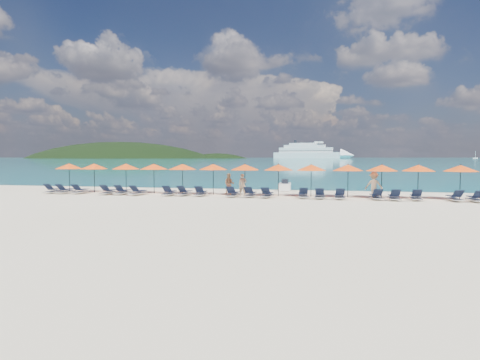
# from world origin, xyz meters

# --- Properties ---
(ground) EXTENTS (1400.00, 1400.00, 0.00)m
(ground) POSITION_xyz_m (0.00, 0.00, 0.00)
(ground) COLOR beige
(sea) EXTENTS (1600.00, 1300.00, 0.01)m
(sea) POSITION_xyz_m (0.00, 660.00, 0.01)
(sea) COLOR #1FA9B2
(sea) RESTS_ON ground
(headland_main) EXTENTS (374.00, 242.00, 126.50)m
(headland_main) POSITION_xyz_m (-300.00, 540.00, -38.00)
(headland_main) COLOR black
(headland_main) RESTS_ON ground
(headland_small) EXTENTS (162.00, 126.00, 85.50)m
(headland_small) POSITION_xyz_m (-150.00, 560.00, -35.00)
(headland_small) COLOR black
(headland_small) RESTS_ON ground
(cruise_ship) EXTENTS (121.40, 37.12, 33.38)m
(cruise_ship) POSITION_xyz_m (-7.21, 593.82, 8.69)
(cruise_ship) COLOR white
(cruise_ship) RESTS_ON ground
(sailboat_far) EXTENTS (5.53, 1.84, 10.13)m
(sailboat_far) POSITION_xyz_m (199.19, 545.70, 1.04)
(sailboat_far) COLOR white
(sailboat_far) RESTS_ON ground
(jetski) EXTENTS (1.02, 2.48, 0.87)m
(jetski) POSITION_xyz_m (2.40, 9.66, 0.36)
(jetski) COLOR white
(jetski) RESTS_ON ground
(beachgoer_a) EXTENTS (0.64, 0.51, 1.55)m
(beachgoer_a) POSITION_xyz_m (-0.11, 4.44, 0.77)
(beachgoer_a) COLOR tan
(beachgoer_a) RESTS_ON ground
(beachgoer_b) EXTENTS (0.79, 0.50, 1.54)m
(beachgoer_b) POSITION_xyz_m (-1.26, 5.22, 0.77)
(beachgoer_b) COLOR tan
(beachgoer_b) RESTS_ON ground
(beachgoer_c) EXTENTS (1.17, 0.63, 1.75)m
(beachgoer_c) POSITION_xyz_m (8.76, 4.49, 0.88)
(beachgoer_c) COLOR tan
(beachgoer_c) RESTS_ON ground
(umbrella_0) EXTENTS (2.10, 2.10, 2.28)m
(umbrella_0) POSITION_xyz_m (-14.07, 4.84, 2.02)
(umbrella_0) COLOR black
(umbrella_0) RESTS_ON ground
(umbrella_1) EXTENTS (2.10, 2.10, 2.28)m
(umbrella_1) POSITION_xyz_m (-11.78, 4.64, 2.02)
(umbrella_1) COLOR black
(umbrella_1) RESTS_ON ground
(umbrella_2) EXTENTS (2.10, 2.10, 2.28)m
(umbrella_2) POSITION_xyz_m (-9.22, 4.82, 2.02)
(umbrella_2) COLOR black
(umbrella_2) RESTS_ON ground
(umbrella_3) EXTENTS (2.10, 2.10, 2.28)m
(umbrella_3) POSITION_xyz_m (-6.94, 4.78, 2.02)
(umbrella_3) COLOR black
(umbrella_3) RESTS_ON ground
(umbrella_4) EXTENTS (2.10, 2.10, 2.28)m
(umbrella_4) POSITION_xyz_m (-4.70, 4.81, 2.02)
(umbrella_4) COLOR black
(umbrella_4) RESTS_ON ground
(umbrella_5) EXTENTS (2.10, 2.10, 2.28)m
(umbrella_5) POSITION_xyz_m (-2.36, 4.84, 2.02)
(umbrella_5) COLOR black
(umbrella_5) RESTS_ON ground
(umbrella_6) EXTENTS (2.10, 2.10, 2.28)m
(umbrella_6) POSITION_xyz_m (0.00, 4.71, 2.02)
(umbrella_6) COLOR black
(umbrella_6) RESTS_ON ground
(umbrella_7) EXTENTS (2.10, 2.10, 2.28)m
(umbrella_7) POSITION_xyz_m (2.40, 4.70, 2.02)
(umbrella_7) COLOR black
(umbrella_7) RESTS_ON ground
(umbrella_8) EXTENTS (2.10, 2.10, 2.28)m
(umbrella_8) POSITION_xyz_m (4.65, 4.82, 2.02)
(umbrella_8) COLOR black
(umbrella_8) RESTS_ON ground
(umbrella_9) EXTENTS (2.10, 2.10, 2.28)m
(umbrella_9) POSITION_xyz_m (7.11, 4.84, 2.02)
(umbrella_9) COLOR black
(umbrella_9) RESTS_ON ground
(umbrella_10) EXTENTS (2.10, 2.10, 2.28)m
(umbrella_10) POSITION_xyz_m (9.25, 4.58, 2.02)
(umbrella_10) COLOR black
(umbrella_10) RESTS_ON ground
(umbrella_11) EXTENTS (2.10, 2.10, 2.28)m
(umbrella_11) POSITION_xyz_m (11.55, 4.78, 2.02)
(umbrella_11) COLOR black
(umbrella_11) RESTS_ON ground
(umbrella_12) EXTENTS (2.10, 2.10, 2.28)m
(umbrella_12) POSITION_xyz_m (14.06, 4.70, 2.02)
(umbrella_12) COLOR black
(umbrella_12) RESTS_ON ground
(lounger_0) EXTENTS (0.64, 1.71, 0.66)m
(lounger_0) POSITION_xyz_m (-14.51, 3.47, 0.24)
(lounger_0) COLOR silver
(lounger_0) RESTS_ON ground
(lounger_1) EXTENTS (0.65, 1.71, 0.66)m
(lounger_1) POSITION_xyz_m (-13.49, 3.45, 0.24)
(lounger_1) COLOR silver
(lounger_1) RESTS_ON ground
(lounger_2) EXTENTS (0.66, 1.71, 0.66)m
(lounger_2) POSITION_xyz_m (-12.28, 3.54, 0.24)
(lounger_2) COLOR silver
(lounger_2) RESTS_ON ground
(lounger_3) EXTENTS (0.67, 1.72, 0.66)m
(lounger_3) POSITION_xyz_m (-9.90, 3.37, 0.24)
(lounger_3) COLOR silver
(lounger_3) RESTS_ON ground
(lounger_4) EXTENTS (0.63, 1.71, 0.66)m
(lounger_4) POSITION_xyz_m (-8.84, 3.50, 0.24)
(lounger_4) COLOR silver
(lounger_4) RESTS_ON ground
(lounger_5) EXTENTS (0.77, 1.75, 0.66)m
(lounger_5) POSITION_xyz_m (-7.54, 3.33, 0.24)
(lounger_5) COLOR silver
(lounger_5) RESTS_ON ground
(lounger_6) EXTENTS (0.68, 1.72, 0.66)m
(lounger_6) POSITION_xyz_m (-5.20, 3.45, 0.24)
(lounger_6) COLOR silver
(lounger_6) RESTS_ON ground
(lounger_7) EXTENTS (0.74, 1.74, 0.66)m
(lounger_7) POSITION_xyz_m (-4.15, 3.66, 0.24)
(lounger_7) COLOR silver
(lounger_7) RESTS_ON ground
(lounger_8) EXTENTS (0.72, 1.73, 0.66)m
(lounger_8) POSITION_xyz_m (-2.92, 3.58, 0.24)
(lounger_8) COLOR silver
(lounger_8) RESTS_ON ground
(lounger_9) EXTENTS (0.72, 1.73, 0.66)m
(lounger_9) POSITION_xyz_m (-0.59, 3.46, 0.24)
(lounger_9) COLOR silver
(lounger_9) RESTS_ON ground
(lounger_10) EXTENTS (0.72, 1.73, 0.66)m
(lounger_10) POSITION_xyz_m (0.60, 3.54, 0.24)
(lounger_10) COLOR silver
(lounger_10) RESTS_ON ground
(lounger_11) EXTENTS (0.74, 1.74, 0.66)m
(lounger_11) POSITION_xyz_m (1.77, 3.41, 0.24)
(lounger_11) COLOR silver
(lounger_11) RESTS_ON ground
(lounger_12) EXTENTS (0.79, 1.75, 0.66)m
(lounger_12) POSITION_xyz_m (4.16, 3.63, 0.24)
(lounger_12) COLOR silver
(lounger_12) RESTS_ON ground
(lounger_13) EXTENTS (0.66, 1.72, 0.66)m
(lounger_13) POSITION_xyz_m (5.26, 3.44, 0.24)
(lounger_13) COLOR silver
(lounger_13) RESTS_ON ground
(lounger_14) EXTENTS (0.67, 1.72, 0.66)m
(lounger_14) POSITION_xyz_m (6.51, 3.43, 0.24)
(lounger_14) COLOR silver
(lounger_14) RESTS_ON ground
(lounger_15) EXTENTS (0.74, 1.74, 0.66)m
(lounger_15) POSITION_xyz_m (8.79, 3.56, 0.24)
(lounger_15) COLOR silver
(lounger_15) RESTS_ON ground
(lounger_16) EXTENTS (0.65, 1.71, 0.66)m
(lounger_16) POSITION_xyz_m (9.86, 3.38, 0.24)
(lounger_16) COLOR silver
(lounger_16) RESTS_ON ground
(lounger_17) EXTENTS (0.79, 1.75, 0.66)m
(lounger_17) POSITION_xyz_m (11.19, 3.62, 0.24)
(lounger_17) COLOR silver
(lounger_17) RESTS_ON ground
(lounger_18) EXTENTS (0.72, 1.73, 0.66)m
(lounger_18) POSITION_xyz_m (13.45, 3.62, 0.24)
(lounger_18) COLOR silver
(lounger_18) RESTS_ON ground
(lounger_19) EXTENTS (0.63, 1.70, 0.66)m
(lounger_19) POSITION_xyz_m (14.55, 3.43, 0.24)
(lounger_19) COLOR silver
(lounger_19) RESTS_ON ground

